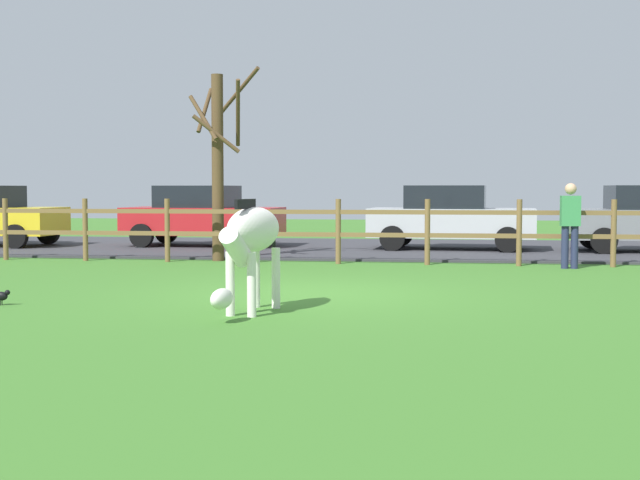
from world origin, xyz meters
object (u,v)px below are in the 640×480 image
Objects in this scene: parked_car_red at (202,215)px; visitor_near_fence at (570,221)px; zebra at (251,238)px; crow_on_grass at (2,296)px; bare_tree at (218,159)px; parked_car_silver at (450,217)px.

visitor_near_fence is at bearing -28.56° from parked_car_red.
zebra is at bearing -125.69° from visitor_near_fence.
parked_car_red is (-0.39, 11.08, 0.72)m from crow_on_grass.
parked_car_red is (-1.45, 3.84, -1.33)m from bare_tree.
parked_car_silver is 6.35m from parked_car_red.
parked_car_silver is (4.90, 3.54, -1.33)m from bare_tree.
bare_tree reaches higher than parked_car_silver.
visitor_near_fence is at bearing 38.09° from crow_on_grass.
parked_car_red is 9.76m from visitor_near_fence.
parked_car_red is at bearing 110.64° from bare_tree.
parked_car_silver is at bearing 76.98° from zebra.
zebra is at bearing -103.02° from parked_car_silver.
zebra reaches higher than crow_on_grass.
bare_tree is 4.31m from parked_car_red.
parked_car_red is (-3.80, 11.32, -0.08)m from zebra.
zebra is 0.47× the size of parked_car_silver.
zebra is 11.94m from parked_car_red.
bare_tree is 1.01× the size of parked_car_red.
zebra is (2.35, -7.48, -1.24)m from bare_tree.
visitor_near_fence is (2.23, -4.37, 0.06)m from parked_car_silver.
parked_car_red is at bearing 151.44° from visitor_near_fence.
crow_on_grass is at bearing 176.10° from zebra.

